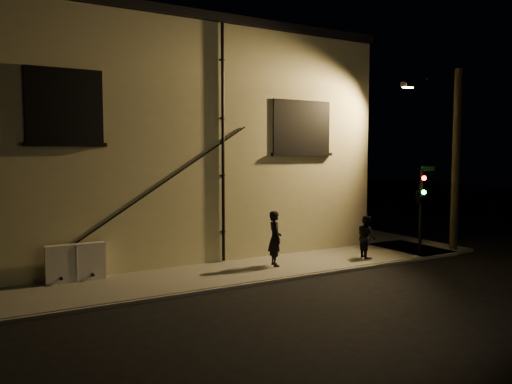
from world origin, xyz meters
TOP-DOWN VIEW (x-y plane):
  - ground at (0.00, 0.00)m, footprint 90.00×90.00m
  - sidewalk at (1.22, 4.39)m, footprint 21.00×16.00m
  - building at (-3.00, 8.99)m, footprint 16.20×12.23m
  - utility_cabinet at (-6.87, 2.70)m, footprint 1.73×0.29m
  - pedestrian_a at (-0.56, 1.45)m, footprint 0.61×0.78m
  - pedestrian_b at (3.08, 0.90)m, footprint 0.80×0.91m
  - traffic_signal at (5.34, 0.46)m, footprint 1.21×1.96m
  - streetlamp_pole at (7.16, 0.44)m, footprint 2.03×1.39m

SIDE VIEW (x-z plane):
  - ground at x=0.00m, z-range 0.00..0.00m
  - sidewalk at x=1.22m, z-range 0.00..0.12m
  - utility_cabinet at x=-6.87m, z-range 0.12..1.26m
  - pedestrian_b at x=3.08m, z-range 0.12..1.70m
  - pedestrian_a at x=-0.56m, z-range 0.12..2.01m
  - traffic_signal at x=5.34m, z-range 0.70..4.05m
  - streetlamp_pole at x=7.16m, z-range 0.22..7.51m
  - building at x=-3.00m, z-range 0.00..8.80m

